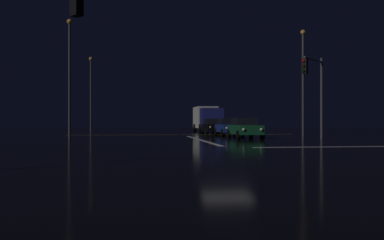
% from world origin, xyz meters
% --- Properties ---
extents(ground, '(120.00, 120.00, 0.10)m').
position_xyz_m(ground, '(0.00, 0.00, -0.05)').
color(ground, black).
extents(stop_line_north, '(0.35, 14.90, 0.01)m').
position_xyz_m(stop_line_north, '(0.00, 8.68, 0.00)').
color(stop_line_north, white).
rests_on(stop_line_north, ground).
extents(centre_line_ns, '(22.00, 0.15, 0.01)m').
position_xyz_m(centre_line_ns, '(0.00, 20.28, 0.00)').
color(centre_line_ns, yellow).
rests_on(centre_line_ns, ground).
extents(sedan_green, '(2.02, 4.33, 1.57)m').
position_xyz_m(sedan_green, '(3.78, 11.02, 0.80)').
color(sedan_green, '#14512D').
rests_on(sedan_green, ground).
extents(sedan_blue, '(2.02, 4.33, 1.57)m').
position_xyz_m(sedan_blue, '(3.84, 16.99, 0.80)').
color(sedan_blue, navy).
rests_on(sedan_blue, ground).
extents(sedan_black, '(2.02, 4.33, 1.57)m').
position_xyz_m(sedan_black, '(3.51, 23.11, 0.80)').
color(sedan_black, black).
rests_on(sedan_black, ground).
extents(box_truck, '(2.68, 8.28, 3.08)m').
position_xyz_m(box_truck, '(4.00, 29.88, 1.71)').
color(box_truck, navy).
rests_on(box_truck, ground).
extents(traffic_signal_ne, '(2.53, 2.53, 5.98)m').
position_xyz_m(traffic_signal_ne, '(8.11, 8.11, 4.08)').
color(traffic_signal_ne, '#4C4C51').
rests_on(traffic_signal_ne, ground).
extents(traffic_signal_sw, '(2.99, 2.99, 6.20)m').
position_xyz_m(traffic_signal_sw, '(-7.93, -7.93, 4.26)').
color(traffic_signal_sw, '#4C4C51').
rests_on(traffic_signal_sw, ground).
extents(streetlamp_left_far, '(0.44, 0.44, 8.88)m').
position_xyz_m(streetlamp_left_far, '(-9.78, 30.28, 5.13)').
color(streetlamp_left_far, '#424247').
rests_on(streetlamp_left_far, ground).
extents(streetlamp_left_near, '(0.44, 0.44, 9.51)m').
position_xyz_m(streetlamp_left_near, '(-9.78, 14.28, 5.45)').
color(streetlamp_left_near, '#424247').
rests_on(streetlamp_left_near, ground).
extents(streetlamp_right_near, '(0.44, 0.44, 9.20)m').
position_xyz_m(streetlamp_right_near, '(9.78, 14.28, 5.29)').
color(streetlamp_right_near, '#424247').
rests_on(streetlamp_right_near, ground).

